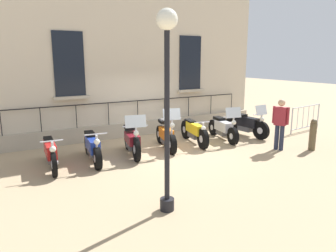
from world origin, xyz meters
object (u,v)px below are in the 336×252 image
(motorcycle_blue, at_px, (93,148))
(crowd_barrier, at_px, (306,117))
(motorcycle_red, at_px, (51,153))
(lamppost, at_px, (167,87))
(motorcycle_yellow, at_px, (194,132))
(motorcycle_black, at_px, (247,124))
(bollard, at_px, (313,135))
(motorcycle_orange, at_px, (166,136))
(motorcycle_maroon, at_px, (132,141))
(motorcycle_silver, at_px, (223,128))
(pedestrian_standing, at_px, (280,122))

(motorcycle_blue, height_order, crowd_barrier, crowd_barrier)
(crowd_barrier, bearing_deg, motorcycle_red, -92.71)
(motorcycle_red, distance_m, lamppost, 4.47)
(motorcycle_yellow, xyz_separation_m, motorcycle_black, (0.11, 2.35, 0.04))
(motorcycle_black, distance_m, bollard, 2.54)
(bollard, bearing_deg, motorcycle_orange, -122.56)
(motorcycle_blue, xyz_separation_m, motorcycle_yellow, (-0.18, 3.66, 0.01))
(motorcycle_blue, height_order, lamppost, lamppost)
(motorcycle_maroon, xyz_separation_m, crowd_barrier, (0.44, 7.50, 0.11))
(crowd_barrier, bearing_deg, motorcycle_maroon, -93.35)
(motorcycle_maroon, height_order, bollard, motorcycle_maroon)
(motorcycle_red, relative_size, crowd_barrier, 1.06)
(motorcycle_maroon, bearing_deg, motorcycle_silver, 91.43)
(motorcycle_red, relative_size, motorcycle_blue, 1.01)
(motorcycle_silver, bearing_deg, motorcycle_maroon, -88.57)
(motorcycle_maroon, relative_size, motorcycle_black, 0.95)
(motorcycle_orange, distance_m, bollard, 4.74)
(motorcycle_maroon, relative_size, crowd_barrier, 0.98)
(motorcycle_blue, relative_size, motorcycle_maroon, 1.06)
(motorcycle_silver, xyz_separation_m, crowd_barrier, (0.53, 3.86, 0.14))
(motorcycle_black, bearing_deg, pedestrian_standing, -12.21)
(motorcycle_maroon, bearing_deg, motorcycle_yellow, 94.93)
(motorcycle_red, xyz_separation_m, crowd_barrier, (0.47, 9.88, 0.14))
(motorcycle_maroon, relative_size, lamppost, 0.52)
(motorcycle_orange, xyz_separation_m, motorcycle_black, (0.05, 3.51, 0.03))
(motorcycle_maroon, distance_m, motorcycle_silver, 3.64)
(pedestrian_standing, bearing_deg, motorcycle_maroon, -112.69)
(pedestrian_standing, bearing_deg, motorcycle_blue, -108.37)
(bollard, bearing_deg, motorcycle_maroon, -114.39)
(lamppost, distance_m, crowd_barrier, 9.15)
(motorcycle_orange, xyz_separation_m, motorcycle_yellow, (-0.05, 1.15, -0.01))
(motorcycle_orange, height_order, lamppost, lamppost)
(motorcycle_blue, bearing_deg, motorcycle_maroon, 88.58)
(motorcycle_black, bearing_deg, motorcycle_silver, -89.35)
(crowd_barrier, height_order, bollard, crowd_barrier)
(motorcycle_yellow, bearing_deg, crowd_barrier, 82.69)
(lamppost, bearing_deg, motorcycle_maroon, 166.77)
(lamppost, bearing_deg, motorcycle_orange, 150.71)
(lamppost, bearing_deg, motorcycle_silver, 129.92)
(motorcycle_blue, bearing_deg, motorcycle_orange, 92.88)
(motorcycle_blue, xyz_separation_m, motorcycle_maroon, (0.03, 1.22, 0.05))
(crowd_barrier, bearing_deg, pedestrian_standing, -66.01)
(motorcycle_orange, relative_size, lamppost, 0.53)
(crowd_barrier, relative_size, pedestrian_standing, 1.22)
(motorcycle_blue, distance_m, motorcycle_orange, 2.51)
(bollard, height_order, pedestrian_standing, pedestrian_standing)
(motorcycle_black, height_order, pedestrian_standing, pedestrian_standing)
(motorcycle_maroon, xyz_separation_m, bollard, (2.39, 5.28, 0.06))
(motorcycle_maroon, height_order, motorcycle_black, motorcycle_maroon)
(motorcycle_maroon, bearing_deg, motorcycle_red, -90.69)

